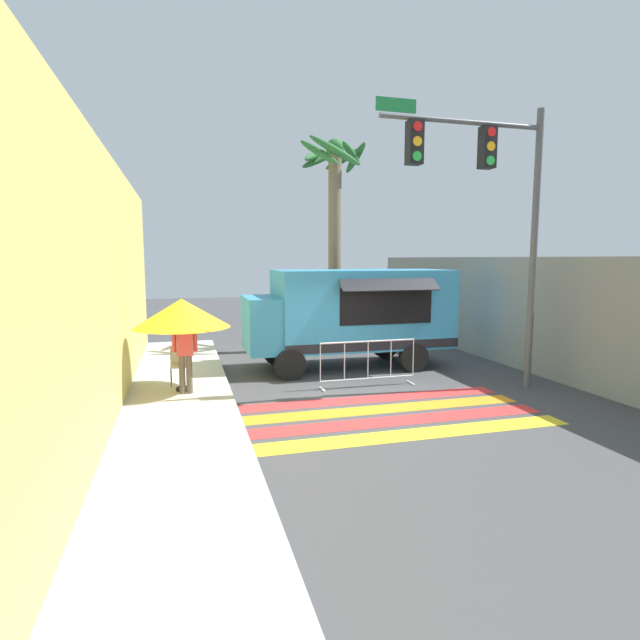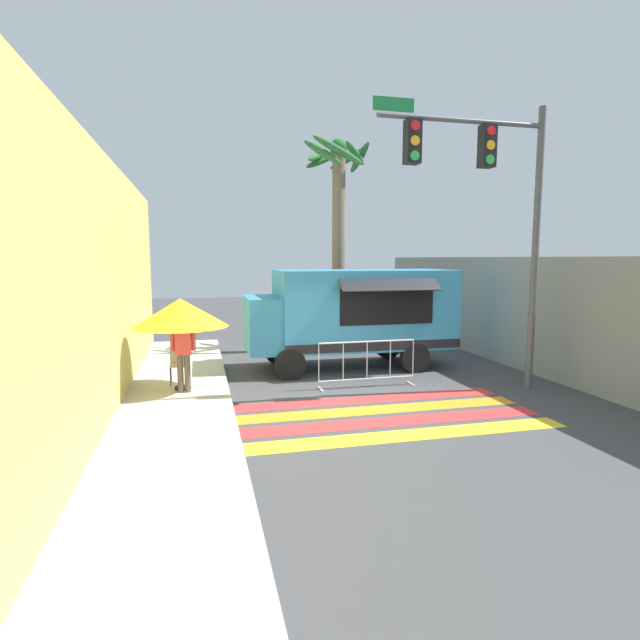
{
  "view_description": "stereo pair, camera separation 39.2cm",
  "coord_description": "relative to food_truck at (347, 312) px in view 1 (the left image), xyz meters",
  "views": [
    {
      "loc": [
        -3.69,
        -10.0,
        3.08
      ],
      "look_at": [
        -0.34,
        2.14,
        1.52
      ],
      "focal_mm": 28.0,
      "sensor_mm": 36.0,
      "label": 1
    },
    {
      "loc": [
        -3.31,
        -10.1,
        3.08
      ],
      "look_at": [
        -0.34,
        2.14,
        1.52
      ],
      "focal_mm": 28.0,
      "sensor_mm": 36.0,
      "label": 2
    }
  ],
  "objects": [
    {
      "name": "crosswalk_painted",
      "position": [
        -0.73,
        -4.31,
        -1.59
      ],
      "size": [
        6.4,
        2.84,
        0.01
      ],
      "color": "yellow",
      "rests_on": "ground_plane"
    },
    {
      "name": "traffic_signal_pole",
      "position": [
        2.25,
        -3.19,
        3.0
      ],
      "size": [
        4.08,
        0.29,
        6.43
      ],
      "color": "#515456",
      "rests_on": "ground_plane"
    },
    {
      "name": "ground_plane",
      "position": [
        -0.73,
        -3.15,
        -1.59
      ],
      "size": [
        60.0,
        60.0,
        0.0
      ],
      "primitive_type": "plane",
      "color": "#424244"
    },
    {
      "name": "vendor_person",
      "position": [
        -4.41,
        -2.24,
        -0.4
      ],
      "size": [
        0.53,
        0.23,
        1.77
      ],
      "rotation": [
        0.0,
        0.0,
        0.25
      ],
      "color": "brown",
      "rests_on": "sidewalk_left"
    },
    {
      "name": "palm_tree",
      "position": [
        0.46,
        2.76,
        2.96
      ],
      "size": [
        2.34,
        2.38,
        6.91
      ],
      "color": "#7A664C",
      "rests_on": "ground_plane"
    },
    {
      "name": "building_left_facade",
      "position": [
        -5.76,
        -3.15,
        0.91
      ],
      "size": [
        0.25,
        16.0,
        5.0
      ],
      "color": "#E5D166",
      "rests_on": "ground_plane"
    },
    {
      "name": "concrete_wall_right",
      "position": [
        4.65,
        -0.15,
        -0.03
      ],
      "size": [
        0.2,
        16.0,
        3.12
      ],
      "color": "gray",
      "rests_on": "ground_plane"
    },
    {
      "name": "patio_umbrella",
      "position": [
        -4.45,
        -1.96,
        0.29
      ],
      "size": [
        2.08,
        2.08,
        2.03
      ],
      "color": "black",
      "rests_on": "sidewalk_left"
    },
    {
      "name": "sidewalk_left",
      "position": [
        -5.65,
        -3.15,
        -1.51
      ],
      "size": [
        4.4,
        16.0,
        0.17
      ],
      "color": "#B7B5AD",
      "rests_on": "ground_plane"
    },
    {
      "name": "food_truck",
      "position": [
        0.0,
        0.0,
        0.0
      ],
      "size": [
        5.71,
        2.62,
        2.76
      ],
      "color": "#338CBF",
      "rests_on": "ground_plane"
    },
    {
      "name": "barricade_front",
      "position": [
        -0.18,
        -2.15,
        -1.02
      ],
      "size": [
        2.4,
        0.44,
        1.13
      ],
      "color": "#B7BABF",
      "rests_on": "ground_plane"
    },
    {
      "name": "folding_chair",
      "position": [
        -4.54,
        -1.37,
        -0.9
      ],
      "size": [
        0.4,
        0.4,
        0.87
      ],
      "rotation": [
        0.0,
        0.0,
        -0.1
      ],
      "color": "#4C4C51",
      "rests_on": "sidewalk_left"
    }
  ]
}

